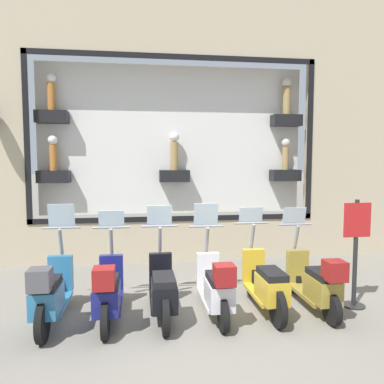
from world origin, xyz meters
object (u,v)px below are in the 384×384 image
at_px(scooter_black_3, 163,290).
at_px(scooter_yellow_1, 265,285).
at_px(scooter_olive_0, 316,283).
at_px(scooter_white_2, 216,287).
at_px(scooter_navy_4, 108,292).
at_px(shop_sign_post, 356,249).
at_px(scooter_teal_5, 51,293).

bearing_deg(scooter_black_3, scooter_yellow_1, -89.98).
bearing_deg(scooter_yellow_1, scooter_black_3, 90.02).
bearing_deg(scooter_black_3, scooter_olive_0, -91.71).
xyz_separation_m(scooter_white_2, scooter_navy_4, (0.00, 1.60, 0.01)).
relative_size(scooter_yellow_1, scooter_navy_4, 1.00).
distance_m(scooter_yellow_1, scooter_black_3, 1.60).
bearing_deg(scooter_white_2, scooter_black_3, 85.23).
relative_size(scooter_yellow_1, shop_sign_post, 1.04).
height_order(scooter_olive_0, scooter_teal_5, scooter_teal_5).
xyz_separation_m(scooter_black_3, scooter_navy_4, (-0.06, 0.80, 0.04)).
height_order(scooter_navy_4, scooter_teal_5, scooter_teal_5).
relative_size(scooter_teal_5, shop_sign_post, 1.04).
xyz_separation_m(scooter_yellow_1, scooter_navy_4, (-0.06, 2.39, 0.03)).
height_order(scooter_black_3, scooter_teal_5, scooter_teal_5).
bearing_deg(scooter_teal_5, scooter_white_2, -90.28).
distance_m(scooter_olive_0, scooter_navy_4, 3.19).
relative_size(scooter_yellow_1, scooter_black_3, 1.00).
xyz_separation_m(scooter_white_2, scooter_black_3, (0.07, 0.80, -0.03)).
height_order(scooter_white_2, scooter_teal_5, scooter_teal_5).
bearing_deg(scooter_olive_0, scooter_navy_4, 89.85).
distance_m(scooter_white_2, scooter_black_3, 0.80).
distance_m(scooter_white_2, scooter_navy_4, 1.60).
relative_size(scooter_olive_0, scooter_teal_5, 0.99).
xyz_separation_m(scooter_olive_0, scooter_navy_4, (0.01, 3.19, 0.02)).
bearing_deg(scooter_teal_5, scooter_black_3, -88.03).
relative_size(scooter_black_3, scooter_teal_5, 1.00).
xyz_separation_m(scooter_olive_0, scooter_teal_5, (0.02, 3.99, 0.03)).
relative_size(scooter_navy_4, shop_sign_post, 1.03).
xyz_separation_m(scooter_black_3, shop_sign_post, (0.03, -3.10, 0.51)).
distance_m(scooter_olive_0, shop_sign_post, 0.87).
distance_m(scooter_black_3, scooter_navy_4, 0.80).
bearing_deg(scooter_olive_0, scooter_black_3, 88.29).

